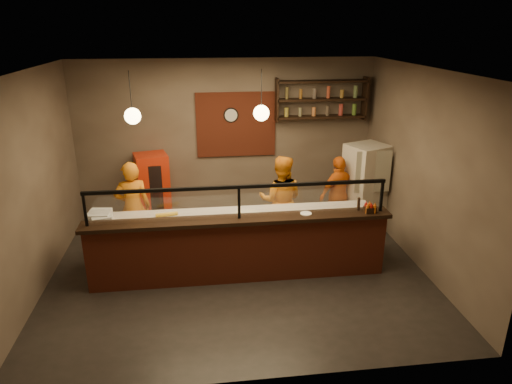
{
  "coord_description": "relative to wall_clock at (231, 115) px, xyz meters",
  "views": [
    {
      "loc": [
        -0.54,
        -6.6,
        3.83
      ],
      "look_at": [
        0.33,
        0.3,
        1.24
      ],
      "focal_mm": 32.0,
      "sensor_mm": 36.0,
      "label": 1
    }
  ],
  "objects": [
    {
      "name": "pendant_right",
      "position": [
        0.3,
        -2.26,
        0.45
      ],
      "size": [
        0.24,
        0.24,
        0.77
      ],
      "color": "black",
      "rests_on": "ceiling"
    },
    {
      "name": "fridge",
      "position": [
        2.5,
        -1.08,
        -1.26
      ],
      "size": [
        0.9,
        0.87,
        1.68
      ],
      "primitive_type": "cube",
      "rotation": [
        0.0,
        0.0,
        0.39
      ],
      "color": "beige",
      "rests_on": "floor"
    },
    {
      "name": "brick_patch",
      "position": [
        0.1,
        0.01,
        -0.2
      ],
      "size": [
        1.6,
        0.04,
        1.3
      ],
      "primitive_type": "cube",
      "color": "maroon",
      "rests_on": "wall_back"
    },
    {
      "name": "service_counter",
      "position": [
        -0.1,
        -2.76,
        -1.6
      ],
      "size": [
        4.6,
        0.25,
        1.0
      ],
      "primitive_type": "cube",
      "color": "maroon",
      "rests_on": "floor"
    },
    {
      "name": "wall_back",
      "position": [
        -0.1,
        0.04,
        -0.5
      ],
      "size": [
        6.0,
        0.0,
        6.0
      ],
      "primitive_type": "plane",
      "rotation": [
        1.57,
        0.0,
        0.0
      ],
      "color": "#736354",
      "rests_on": "floor"
    },
    {
      "name": "wall_left",
      "position": [
        -3.1,
        -2.46,
        -0.5
      ],
      "size": [
        0.0,
        5.0,
        5.0
      ],
      "primitive_type": "plane",
      "rotation": [
        1.57,
        0.0,
        1.57
      ],
      "color": "#736354",
      "rests_on": "floor"
    },
    {
      "name": "worktop",
      "position": [
        -0.1,
        -2.26,
        -1.23
      ],
      "size": [
        4.6,
        0.75,
        0.05
      ],
      "primitive_type": "cube",
      "color": "silver",
      "rests_on": "worktop_cabinet"
    },
    {
      "name": "pendant_left",
      "position": [
        -1.6,
        -2.26,
        0.45
      ],
      "size": [
        0.24,
        0.24,
        0.77
      ],
      "color": "black",
      "rests_on": "ceiling"
    },
    {
      "name": "wall_clock",
      "position": [
        0.0,
        0.0,
        0.0
      ],
      "size": [
        0.3,
        0.04,
        0.3
      ],
      "primitive_type": "cylinder",
      "rotation": [
        1.57,
        0.0,
        0.0
      ],
      "color": "black",
      "rests_on": "wall_back"
    },
    {
      "name": "prep_tub_a",
      "position": [
        -2.2,
        -2.39,
        -1.13
      ],
      "size": [
        0.34,
        0.31,
        0.14
      ],
      "primitive_type": "cube",
      "rotation": [
        0.0,
        0.0,
        0.31
      ],
      "color": "white",
      "rests_on": "worktop"
    },
    {
      "name": "red_cooler",
      "position": [
        -1.61,
        -0.31,
        -1.38
      ],
      "size": [
        0.73,
        0.69,
        1.43
      ],
      "primitive_type": "cube",
      "rotation": [
        0.0,
        0.0,
        0.24
      ],
      "color": "#B9250C",
      "rests_on": "floor"
    },
    {
      "name": "small_plate",
      "position": [
        0.94,
        -2.73,
        -1.03
      ],
      "size": [
        0.23,
        0.23,
        0.01
      ],
      "primitive_type": "cylinder",
      "rotation": [
        0.0,
        0.0,
        -0.37
      ],
      "color": "white",
      "rests_on": "counter_ledge"
    },
    {
      "name": "wall_front",
      "position": [
        -0.1,
        -4.96,
        -0.5
      ],
      "size": [
        6.0,
        0.0,
        6.0
      ],
      "primitive_type": "plane",
      "rotation": [
        -1.57,
        0.0,
        0.0
      ],
      "color": "#736354",
      "rests_on": "floor"
    },
    {
      "name": "condiment_caddy",
      "position": [
        1.94,
        -2.8,
        -0.99
      ],
      "size": [
        0.18,
        0.15,
        0.09
      ],
      "primitive_type": "cube",
      "rotation": [
        0.0,
        0.0,
        0.11
      ],
      "color": "black",
      "rests_on": "counter_ledge"
    },
    {
      "name": "cook_mid",
      "position": [
        0.76,
        -1.53,
        -1.27
      ],
      "size": [
        0.93,
        0.8,
        1.65
      ],
      "primitive_type": "imported",
      "rotation": [
        0.0,
        0.0,
        2.9
      ],
      "color": "orange",
      "rests_on": "floor"
    },
    {
      "name": "counter_ledge",
      "position": [
        -0.1,
        -2.76,
        -1.07
      ],
      "size": [
        4.7,
        0.37,
        0.06
      ],
      "primitive_type": "cube",
      "color": "black",
      "rests_on": "service_counter"
    },
    {
      "name": "prep_tub_c",
      "position": [
        -2.25,
        -2.29,
        -1.12
      ],
      "size": [
        0.34,
        0.28,
        0.17
      ],
      "primitive_type": "cube",
      "rotation": [
        0.0,
        0.0,
        -0.05
      ],
      "color": "silver",
      "rests_on": "worktop"
    },
    {
      "name": "wall_shelving",
      "position": [
        1.8,
        -0.14,
        0.3
      ],
      "size": [
        1.84,
        0.28,
        0.85
      ],
      "color": "black",
      "rests_on": "wall_back"
    },
    {
      "name": "cook_right",
      "position": [
        1.95,
        -1.16,
        -1.35
      ],
      "size": [
        0.95,
        0.7,
        1.5
      ],
      "primitive_type": "imported",
      "rotation": [
        0.0,
        0.0,
        3.57
      ],
      "color": "orange",
      "rests_on": "floor"
    },
    {
      "name": "prep_tub_b",
      "position": [
        -2.25,
        -2.2,
        -1.12
      ],
      "size": [
        0.35,
        0.29,
        0.16
      ],
      "primitive_type": "cube",
      "rotation": [
        0.0,
        0.0,
        -0.11
      ],
      "color": "white",
      "rests_on": "worktop"
    },
    {
      "name": "floor",
      "position": [
        -0.1,
        -2.46,
        -2.1
      ],
      "size": [
        6.0,
        6.0,
        0.0
      ],
      "primitive_type": "plane",
      "color": "black",
      "rests_on": "ground"
    },
    {
      "name": "rolling_pin",
      "position": [
        -1.22,
        -2.17,
        -1.17
      ],
      "size": [
        0.36,
        0.12,
        0.06
      ],
      "primitive_type": "cylinder",
      "rotation": [
        0.0,
        1.57,
        0.16
      ],
      "color": "yellow",
      "rests_on": "worktop"
    },
    {
      "name": "worktop_cabinet",
      "position": [
        -0.1,
        -2.26,
        -1.68
      ],
      "size": [
        4.6,
        0.75,
        0.85
      ],
      "primitive_type": "cube",
      "color": "gray",
      "rests_on": "floor"
    },
    {
      "name": "pepper_mill",
      "position": [
        1.79,
        -2.68,
        -0.94
      ],
      "size": [
        0.05,
        0.05,
        0.21
      ],
      "primitive_type": "cylinder",
      "rotation": [
        0.0,
        0.0,
        0.21
      ],
      "color": "black",
      "rests_on": "counter_ledge"
    },
    {
      "name": "cook_left",
      "position": [
        -1.84,
        -1.56,
        -1.27
      ],
      "size": [
        0.65,
        0.48,
        1.65
      ],
      "primitive_type": "imported",
      "rotation": [
        0.0,
        0.0,
        3.29
      ],
      "color": "orange",
      "rests_on": "floor"
    },
    {
      "name": "sneeze_guard",
      "position": [
        -0.1,
        -2.76,
        -0.73
      ],
      "size": [
        4.5,
        0.05,
        0.52
      ],
      "color": "white",
      "rests_on": "counter_ledge"
    },
    {
      "name": "wall_right",
      "position": [
        2.9,
        -2.46,
        -0.5
      ],
      "size": [
        0.0,
        5.0,
        5.0
      ],
      "primitive_type": "plane",
      "rotation": [
        1.57,
        0.0,
        -1.57
      ],
      "color": "#736354",
      "rests_on": "floor"
    },
    {
      "name": "ceiling",
      "position": [
        -0.1,
        -2.46,
        1.1
      ],
      "size": [
        6.0,
        6.0,
        0.0
      ],
      "primitive_type": "plane",
      "rotation": [
        3.14,
        0.0,
        0.0
      ],
      "color": "#3A342C",
      "rests_on": "wall_back"
    },
    {
      "name": "pizza_dough",
      "position": [
        0.06,
        -2.31,
        -1.19
      ],
      "size": [
        0.51,
        0.51,
        0.01
      ],
      "primitive_type": "cylinder",
      "rotation": [
        0.0,
        0.0,
        -0.0
      ],
      "color": "#ECE5C8",
      "rests_on": "worktop"
    }
  ]
}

